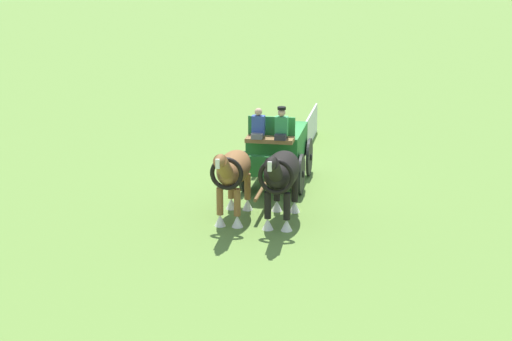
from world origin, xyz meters
name	(u,v)px	position (x,y,z in m)	size (l,w,h in m)	color
ground_plane	(277,183)	(0.00, 0.00, 0.00)	(220.00, 220.00, 0.00)	olive
show_wagon	(277,147)	(0.17, 0.04, 1.17)	(5.46, 2.54, 2.70)	#236B2D
draft_horse_near	(281,173)	(3.28, 1.53, 1.36)	(3.15, 1.43, 2.23)	black
draft_horse_off	(233,172)	(3.62, 0.28, 1.34)	(3.02, 1.34, 2.21)	brown
sponsor_banner	(311,127)	(-5.29, -0.96, 0.55)	(3.20, 0.06, 1.10)	silver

